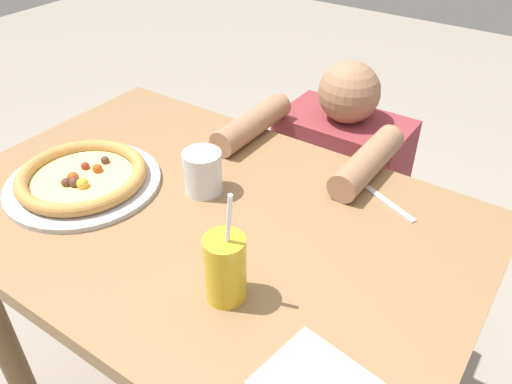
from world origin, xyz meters
name	(u,v)px	position (x,y,z in m)	size (l,w,h in m)	color
dining_table	(206,254)	(0.00, 0.00, 0.63)	(1.17, 0.77, 0.75)	#936D47
pizza_near	(82,178)	(-0.29, -0.08, 0.77)	(0.35, 0.35, 0.04)	#B7B7BC
drink_cup_colored	(225,268)	(0.19, -0.16, 0.82)	(0.07, 0.07, 0.23)	gold
water_cup_clear	(203,172)	(-0.05, 0.06, 0.80)	(0.09, 0.09, 0.10)	silver
paper_napkin	(316,384)	(0.41, -0.23, 0.75)	(0.16, 0.14, 0.00)	white
fork	(378,195)	(0.29, 0.27, 0.75)	(0.19, 0.10, 0.00)	silver
diner_seated	(334,212)	(0.06, 0.56, 0.42)	(0.40, 0.52, 0.92)	#333847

